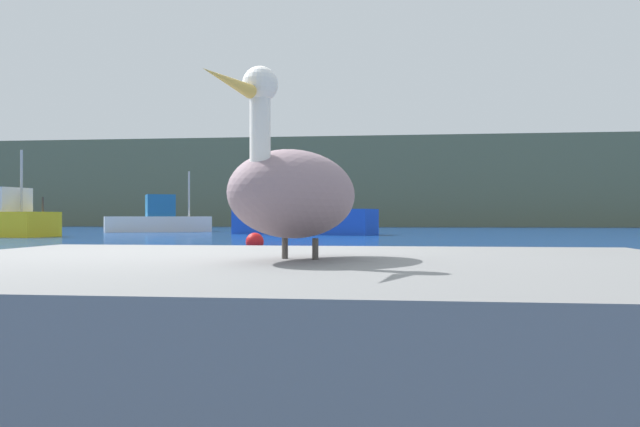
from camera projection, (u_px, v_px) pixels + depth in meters
name	position (u px, v px, depth m)	size (l,w,h in m)	color
ground_plane	(151.00, 379.00, 4.07)	(260.00, 260.00, 0.00)	navy
hillside_backdrop	(385.00, 185.00, 68.33)	(140.00, 16.83, 8.36)	#5B664C
pier_dock	(295.00, 344.00, 3.13)	(3.94, 2.91, 0.80)	gray
pelican	(294.00, 191.00, 3.11)	(0.74, 1.24, 0.85)	gray
fishing_boat_white	(159.00, 219.00, 41.71)	(6.72, 4.72, 3.87)	white
fishing_boat_blue	(301.00, 215.00, 36.21)	(8.22, 4.34, 4.32)	blue
mooring_buoy	(255.00, 242.00, 19.01)	(0.52, 0.52, 0.52)	red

